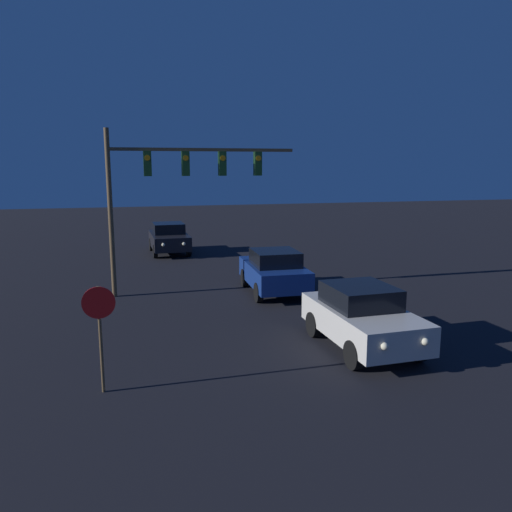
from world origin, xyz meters
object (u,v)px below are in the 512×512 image
car_mid (274,271)px  stop_sign (100,320)px  car_near (362,317)px  traffic_signal_mast (173,178)px  car_far (169,238)px

car_mid → stop_sign: bearing=-128.0°
car_near → traffic_signal_mast: 9.01m
car_mid → car_far: (-3.16, 9.83, 0.00)m
car_far → traffic_signal_mast: traffic_signal_mast is taller
car_mid → stop_sign: stop_sign is taller
car_near → traffic_signal_mast: size_ratio=0.58×
stop_sign → traffic_signal_mast: bearing=74.1°
car_near → stop_sign: stop_sign is taller
car_near → car_far: same height
car_far → traffic_signal_mast: 9.55m
traffic_signal_mast → stop_sign: 8.96m
car_near → car_mid: size_ratio=1.00×
car_near → stop_sign: 6.73m
car_mid → traffic_signal_mast: bearing=166.8°
car_near → car_far: bearing=-78.8°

